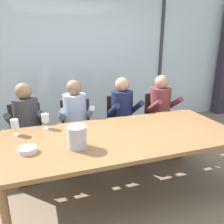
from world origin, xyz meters
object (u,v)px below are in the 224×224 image
at_px(chair_right_of_center, 159,117).
at_px(ice_bucket_primary, 77,137).
at_px(dining_table, 122,139).
at_px(wine_glass_near_bucket, 15,124).
at_px(person_pale_blue_shirt, 76,118).
at_px(person_charcoal_jacket, 27,123).
at_px(chair_left_of_center, 77,126).
at_px(chair_center, 121,120).
at_px(tasting_bowl, 28,150).
at_px(chair_near_curtain, 26,132).
at_px(wine_glass_by_left_taster, 45,119).
at_px(person_maroon_top, 163,109).
at_px(person_navy_polo, 124,113).

xyz_separation_m(chair_right_of_center, ice_bucket_primary, (-1.54, -1.11, 0.33)).
xyz_separation_m(dining_table, wine_glass_near_bucket, (-1.10, 0.37, 0.18)).
bearing_deg(person_pale_blue_shirt, person_charcoal_jacket, -178.90).
xyz_separation_m(chair_left_of_center, person_pale_blue_shirt, (-0.02, -0.14, 0.17)).
xyz_separation_m(chair_center, tasting_bowl, (-1.35, -1.11, 0.25)).
relative_size(chair_near_curtain, wine_glass_by_left_taster, 5.09).
bearing_deg(chair_near_curtain, person_charcoal_jacket, -74.83).
relative_size(person_maroon_top, ice_bucket_primary, 5.55).
relative_size(chair_center, person_charcoal_jacket, 0.74).
relative_size(dining_table, wine_glass_by_left_taster, 14.58).
distance_m(ice_bucket_primary, wine_glass_near_bucket, 0.78).
xyz_separation_m(chair_right_of_center, wine_glass_by_left_taster, (-1.79, -0.50, 0.34)).
relative_size(chair_left_of_center, person_maroon_top, 0.74).
relative_size(chair_left_of_center, person_navy_polo, 0.74).
height_order(dining_table, ice_bucket_primary, ice_bucket_primary).
relative_size(chair_right_of_center, tasting_bowl, 5.42).
bearing_deg(chair_right_of_center, person_charcoal_jacket, -170.02).
distance_m(chair_near_curtain, chair_center, 1.41).
xyz_separation_m(chair_left_of_center, chair_right_of_center, (1.35, -0.02, 0.00)).
bearing_deg(person_charcoal_jacket, wine_glass_by_left_taster, -56.03).
xyz_separation_m(ice_bucket_primary, wine_glass_near_bucket, (-0.58, 0.52, 0.01)).
bearing_deg(chair_left_of_center, wine_glass_near_bucket, -137.37).
xyz_separation_m(dining_table, ice_bucket_primary, (-0.52, -0.15, 0.17)).
bearing_deg(ice_bucket_primary, chair_right_of_center, 35.77).
bearing_deg(person_charcoal_jacket, chair_center, 9.93).
distance_m(chair_right_of_center, ice_bucket_primary, 1.92).
height_order(person_charcoal_jacket, wine_glass_by_left_taster, person_charcoal_jacket).
bearing_deg(person_maroon_top, tasting_bowl, -159.55).
relative_size(tasting_bowl, wine_glass_by_left_taster, 0.94).
bearing_deg(person_maroon_top, wine_glass_by_left_taster, -173.03).
distance_m(chair_left_of_center, person_navy_polo, 0.72).
bearing_deg(chair_right_of_center, person_pale_blue_shirt, -168.40).
bearing_deg(person_charcoal_jacket, tasting_bowl, -85.02).
height_order(chair_center, person_maroon_top, person_maroon_top).
height_order(person_pale_blue_shirt, wine_glass_by_left_taster, person_pale_blue_shirt).
height_order(ice_bucket_primary, wine_glass_near_bucket, ice_bucket_primary).
xyz_separation_m(person_charcoal_jacket, person_maroon_top, (2.01, 0.00, 0.00)).
bearing_deg(chair_left_of_center, wine_glass_by_left_taster, -126.22).
distance_m(person_pale_blue_shirt, person_navy_polo, 0.71).
height_order(person_maroon_top, wine_glass_near_bucket, person_maroon_top).
height_order(chair_near_curtain, tasting_bowl, chair_near_curtain).
height_order(dining_table, chair_left_of_center, chair_left_of_center).
bearing_deg(chair_center, person_charcoal_jacket, -165.80).
relative_size(dining_table, chair_right_of_center, 2.86).
xyz_separation_m(chair_near_curtain, person_charcoal_jacket, (0.03, -0.15, 0.17)).
height_order(dining_table, person_pale_blue_shirt, person_pale_blue_shirt).
bearing_deg(tasting_bowl, chair_left_of_center, 59.67).
distance_m(chair_near_curtain, person_maroon_top, 2.05).
distance_m(person_charcoal_jacket, person_navy_polo, 1.36).
bearing_deg(chair_center, chair_right_of_center, 2.95).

